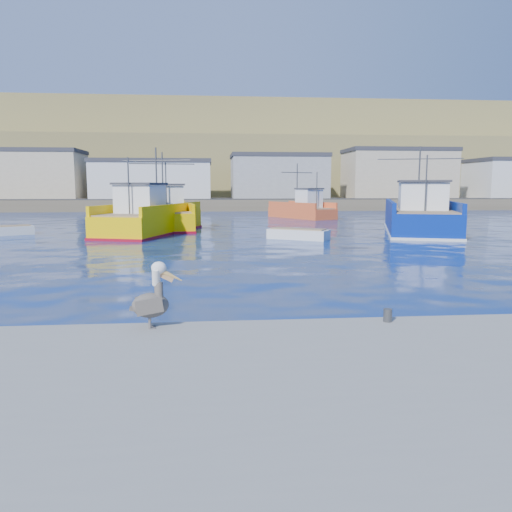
{
  "coord_description": "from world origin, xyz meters",
  "views": [
    {
      "loc": [
        -1.02,
        -14.21,
        3.59
      ],
      "look_at": [
        0.47,
        2.16,
        1.28
      ],
      "focal_mm": 35.0,
      "sensor_mm": 36.0,
      "label": 1
    }
  ],
  "objects_px": {
    "trawler_blue": "(419,217)",
    "pelican": "(152,300)",
    "trawler_yellow_a": "(150,219)",
    "boat_orange": "(303,209)",
    "skiff_left": "(4,232)",
    "trawler_yellow_b": "(164,216)",
    "skiff_far": "(410,216)",
    "skiff_mid": "(298,235)"
  },
  "relations": [
    {
      "from": "skiff_mid",
      "to": "skiff_far",
      "type": "distance_m",
      "value": 26.4
    },
    {
      "from": "trawler_yellow_b",
      "to": "skiff_left",
      "type": "distance_m",
      "value": 12.4
    },
    {
      "from": "trawler_yellow_a",
      "to": "skiff_left",
      "type": "height_order",
      "value": "trawler_yellow_a"
    },
    {
      "from": "trawler_yellow_b",
      "to": "skiff_far",
      "type": "distance_m",
      "value": 28.38
    },
    {
      "from": "skiff_left",
      "to": "boat_orange",
      "type": "bearing_deg",
      "value": 34.45
    },
    {
      "from": "skiff_left",
      "to": "skiff_mid",
      "type": "bearing_deg",
      "value": -12.53
    },
    {
      "from": "boat_orange",
      "to": "pelican",
      "type": "bearing_deg",
      "value": -104.65
    },
    {
      "from": "trawler_yellow_a",
      "to": "trawler_blue",
      "type": "bearing_deg",
      "value": -2.66
    },
    {
      "from": "trawler_yellow_b",
      "to": "skiff_left",
      "type": "xyz_separation_m",
      "value": [
        -11.22,
        -5.23,
        -0.79
      ]
    },
    {
      "from": "trawler_yellow_a",
      "to": "pelican",
      "type": "relative_size",
      "value": 8.79
    },
    {
      "from": "skiff_left",
      "to": "skiff_far",
      "type": "height_order",
      "value": "skiff_left"
    },
    {
      "from": "trawler_blue",
      "to": "pelican",
      "type": "height_order",
      "value": "trawler_blue"
    },
    {
      "from": "trawler_blue",
      "to": "skiff_left",
      "type": "relative_size",
      "value": 3.52
    },
    {
      "from": "trawler_yellow_b",
      "to": "pelican",
      "type": "relative_size",
      "value": 8.4
    },
    {
      "from": "trawler_yellow_a",
      "to": "boat_orange",
      "type": "xyz_separation_m",
      "value": [
        15.04,
        16.98,
        -0.05
      ]
    },
    {
      "from": "trawler_blue",
      "to": "pelican",
      "type": "relative_size",
      "value": 9.88
    },
    {
      "from": "trawler_yellow_b",
      "to": "trawler_blue",
      "type": "distance_m",
      "value": 20.95
    },
    {
      "from": "trawler_blue",
      "to": "skiff_far",
      "type": "relative_size",
      "value": 3.71
    },
    {
      "from": "pelican",
      "to": "skiff_far",
      "type": "bearing_deg",
      "value": 61.4
    },
    {
      "from": "skiff_left",
      "to": "trawler_yellow_b",
      "type": "bearing_deg",
      "value": 25.01
    },
    {
      "from": "pelican",
      "to": "trawler_blue",
      "type": "bearing_deg",
      "value": 56.82
    },
    {
      "from": "skiff_left",
      "to": "skiff_far",
      "type": "relative_size",
      "value": 1.05
    },
    {
      "from": "trawler_yellow_b",
      "to": "trawler_yellow_a",
      "type": "bearing_deg",
      "value": -98.45
    },
    {
      "from": "skiff_mid",
      "to": "trawler_yellow_b",
      "type": "bearing_deg",
      "value": 134.84
    },
    {
      "from": "trawler_yellow_b",
      "to": "boat_orange",
      "type": "relative_size",
      "value": 1.37
    },
    {
      "from": "trawler_blue",
      "to": "skiff_left",
      "type": "height_order",
      "value": "trawler_blue"
    },
    {
      "from": "skiff_far",
      "to": "pelican",
      "type": "bearing_deg",
      "value": -118.6
    },
    {
      "from": "trawler_yellow_a",
      "to": "trawler_blue",
      "type": "xyz_separation_m",
      "value": [
        20.87,
        -0.97,
        0.08
      ]
    },
    {
      "from": "skiff_left",
      "to": "skiff_mid",
      "type": "height_order",
      "value": "skiff_mid"
    },
    {
      "from": "trawler_yellow_a",
      "to": "skiff_far",
      "type": "height_order",
      "value": "trawler_yellow_a"
    },
    {
      "from": "trawler_yellow_a",
      "to": "skiff_mid",
      "type": "height_order",
      "value": "trawler_yellow_a"
    },
    {
      "from": "trawler_yellow_a",
      "to": "skiff_left",
      "type": "bearing_deg",
      "value": -177.01
    },
    {
      "from": "trawler_yellow_a",
      "to": "boat_orange",
      "type": "height_order",
      "value": "trawler_yellow_a"
    },
    {
      "from": "trawler_yellow_b",
      "to": "trawler_blue",
      "type": "bearing_deg",
      "value": -15.65
    },
    {
      "from": "trawler_yellow_a",
      "to": "boat_orange",
      "type": "distance_m",
      "value": 22.68
    },
    {
      "from": "trawler_yellow_a",
      "to": "boat_orange",
      "type": "bearing_deg",
      "value": 48.48
    },
    {
      "from": "trawler_blue",
      "to": "skiff_mid",
      "type": "bearing_deg",
      "value": -157.53
    },
    {
      "from": "pelican",
      "to": "skiff_left",
      "type": "bearing_deg",
      "value": 116.97
    },
    {
      "from": "skiff_left",
      "to": "pelican",
      "type": "xyz_separation_m",
      "value": [
        13.86,
        -27.23,
        0.85
      ]
    },
    {
      "from": "skiff_mid",
      "to": "pelican",
      "type": "distance_m",
      "value": 23.69
    },
    {
      "from": "trawler_yellow_b",
      "to": "pelican",
      "type": "bearing_deg",
      "value": -85.35
    },
    {
      "from": "skiff_left",
      "to": "skiff_mid",
      "type": "relative_size",
      "value": 0.97
    }
  ]
}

